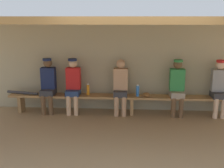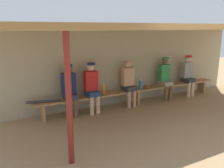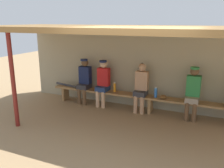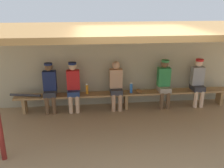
{
  "view_description": "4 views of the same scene",
  "coord_description": "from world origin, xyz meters",
  "px_view_note": "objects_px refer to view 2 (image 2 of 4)",
  "views": [
    {
      "loc": [
        -0.07,
        -4.89,
        2.31
      ],
      "look_at": [
        -0.46,
        1.17,
        0.84
      ],
      "focal_mm": 44.46,
      "sensor_mm": 36.0,
      "label": 1
    },
    {
      "loc": [
        -3.69,
        -3.96,
        2.25
      ],
      "look_at": [
        -1.02,
        1.18,
        0.82
      ],
      "focal_mm": 36.88,
      "sensor_mm": 36.0,
      "label": 2
    },
    {
      "loc": [
        1.5,
        -4.52,
        2.45
      ],
      "look_at": [
        -0.97,
        1.16,
        0.8
      ],
      "focal_mm": 38.52,
      "sensor_mm": 36.0,
      "label": 3
    },
    {
      "loc": [
        -1.07,
        -4.82,
        2.91
      ],
      "look_at": [
        -0.4,
        1.42,
        0.77
      ],
      "focal_mm": 40.1,
      "sensor_mm": 36.0,
      "label": 4
    }
  ],
  "objects_px": {
    "player_in_white": "(129,81)",
    "water_bottle_blue": "(141,84)",
    "bench": "(136,92)",
    "player_in_blue": "(92,85)",
    "baseball_glove_tan": "(147,87)",
    "baseball_bat": "(44,101)",
    "player_with_sunglasses": "(188,74)",
    "water_bottle_clear": "(104,89)",
    "support_post": "(69,101)",
    "player_shirtless_tan": "(69,88)",
    "player_in_red": "(165,76)"
  },
  "relations": [
    {
      "from": "player_in_red",
      "to": "player_shirtless_tan",
      "type": "xyz_separation_m",
      "value": [
        -3.11,
        0.0,
        0.0
      ]
    },
    {
      "from": "support_post",
      "to": "player_shirtless_tan",
      "type": "distance_m",
      "value": 2.23
    },
    {
      "from": "player_with_sunglasses",
      "to": "baseball_glove_tan",
      "type": "height_order",
      "value": "player_with_sunglasses"
    },
    {
      "from": "water_bottle_clear",
      "to": "baseball_bat",
      "type": "xyz_separation_m",
      "value": [
        -1.63,
        -0.03,
        -0.1
      ]
    },
    {
      "from": "bench",
      "to": "player_with_sunglasses",
      "type": "height_order",
      "value": "player_with_sunglasses"
    },
    {
      "from": "player_shirtless_tan",
      "to": "water_bottle_clear",
      "type": "distance_m",
      "value": 0.99
    },
    {
      "from": "player_with_sunglasses",
      "to": "baseball_bat",
      "type": "height_order",
      "value": "player_with_sunglasses"
    },
    {
      "from": "bench",
      "to": "player_in_red",
      "type": "relative_size",
      "value": 4.46
    },
    {
      "from": "player_in_white",
      "to": "player_with_sunglasses",
      "type": "bearing_deg",
      "value": 0.01
    },
    {
      "from": "player_with_sunglasses",
      "to": "baseball_glove_tan",
      "type": "relative_size",
      "value": 5.6
    },
    {
      "from": "support_post",
      "to": "player_in_red",
      "type": "distance_m",
      "value": 4.32
    },
    {
      "from": "player_with_sunglasses",
      "to": "baseball_bat",
      "type": "distance_m",
      "value": 4.74
    },
    {
      "from": "player_with_sunglasses",
      "to": "water_bottle_blue",
      "type": "relative_size",
      "value": 4.77
    },
    {
      "from": "bench",
      "to": "baseball_bat",
      "type": "height_order",
      "value": "baseball_bat"
    },
    {
      "from": "baseball_glove_tan",
      "to": "bench",
      "type": "bearing_deg",
      "value": -101.45
    },
    {
      "from": "player_in_blue",
      "to": "baseball_glove_tan",
      "type": "height_order",
      "value": "player_in_blue"
    },
    {
      "from": "water_bottle_clear",
      "to": "player_with_sunglasses",
      "type": "bearing_deg",
      "value": -0.5
    },
    {
      "from": "support_post",
      "to": "player_in_blue",
      "type": "distance_m",
      "value": 2.48
    },
    {
      "from": "player_in_blue",
      "to": "water_bottle_blue",
      "type": "distance_m",
      "value": 1.57
    },
    {
      "from": "bench",
      "to": "baseball_glove_tan",
      "type": "bearing_deg",
      "value": -6.05
    },
    {
      "from": "bench",
      "to": "player_shirtless_tan",
      "type": "bearing_deg",
      "value": 179.9
    },
    {
      "from": "baseball_glove_tan",
      "to": "baseball_bat",
      "type": "distance_m",
      "value": 3.05
    },
    {
      "from": "bench",
      "to": "player_in_blue",
      "type": "height_order",
      "value": "player_in_blue"
    },
    {
      "from": "bench",
      "to": "player_in_blue",
      "type": "distance_m",
      "value": 1.47
    },
    {
      "from": "player_with_sunglasses",
      "to": "water_bottle_blue",
      "type": "distance_m",
      "value": 1.91
    },
    {
      "from": "player_in_red",
      "to": "player_with_sunglasses",
      "type": "relative_size",
      "value": 1.0
    },
    {
      "from": "player_in_white",
      "to": "baseball_bat",
      "type": "relative_size",
      "value": 1.6
    },
    {
      "from": "water_bottle_clear",
      "to": "baseball_glove_tan",
      "type": "height_order",
      "value": "water_bottle_clear"
    },
    {
      "from": "support_post",
      "to": "player_with_sunglasses",
      "type": "distance_m",
      "value": 5.19
    },
    {
      "from": "bench",
      "to": "baseball_glove_tan",
      "type": "relative_size",
      "value": 25.0
    },
    {
      "from": "player_with_sunglasses",
      "to": "player_shirtless_tan",
      "type": "distance_m",
      "value": 4.08
    },
    {
      "from": "player_in_red",
      "to": "player_in_blue",
      "type": "xyz_separation_m",
      "value": [
        -2.49,
        0.0,
        0.0
      ]
    },
    {
      "from": "support_post",
      "to": "bench",
      "type": "bearing_deg",
      "value": 37.97
    },
    {
      "from": "water_bottle_clear",
      "to": "player_in_white",
      "type": "bearing_deg",
      "value": -2.0
    },
    {
      "from": "support_post",
      "to": "player_shirtless_tan",
      "type": "xyz_separation_m",
      "value": [
        0.65,
        2.1,
        -0.35
      ]
    },
    {
      "from": "player_shirtless_tan",
      "to": "support_post",
      "type": "bearing_deg",
      "value": -107.11
    },
    {
      "from": "player_in_white",
      "to": "water_bottle_blue",
      "type": "xyz_separation_m",
      "value": [
        0.41,
        -0.02,
        -0.13
      ]
    },
    {
      "from": "support_post",
      "to": "player_in_white",
      "type": "distance_m",
      "value": 3.22
    },
    {
      "from": "player_in_blue",
      "to": "player_shirtless_tan",
      "type": "height_order",
      "value": "same"
    },
    {
      "from": "player_in_blue",
      "to": "water_bottle_blue",
      "type": "relative_size",
      "value": 4.77
    },
    {
      "from": "player_in_red",
      "to": "player_shirtless_tan",
      "type": "relative_size",
      "value": 1.0
    },
    {
      "from": "player_shirtless_tan",
      "to": "water_bottle_clear",
      "type": "height_order",
      "value": "player_shirtless_tan"
    },
    {
      "from": "player_in_red",
      "to": "baseball_bat",
      "type": "height_order",
      "value": "player_in_red"
    },
    {
      "from": "support_post",
      "to": "bench",
      "type": "height_order",
      "value": "support_post"
    },
    {
      "from": "player_with_sunglasses",
      "to": "water_bottle_clear",
      "type": "relative_size",
      "value": 4.88
    },
    {
      "from": "water_bottle_blue",
      "to": "support_post",
      "type": "bearing_deg",
      "value": -143.67
    },
    {
      "from": "bench",
      "to": "player_with_sunglasses",
      "type": "xyz_separation_m",
      "value": [
        2.04,
        0.0,
        0.36
      ]
    },
    {
      "from": "player_in_red",
      "to": "player_in_white",
      "type": "height_order",
      "value": "player_in_red"
    },
    {
      "from": "player_with_sunglasses",
      "to": "water_bottle_clear",
      "type": "xyz_separation_m",
      "value": [
        -3.11,
        0.03,
        -0.15
      ]
    },
    {
      "from": "player_in_white",
      "to": "baseball_glove_tan",
      "type": "height_order",
      "value": "player_in_white"
    }
  ]
}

